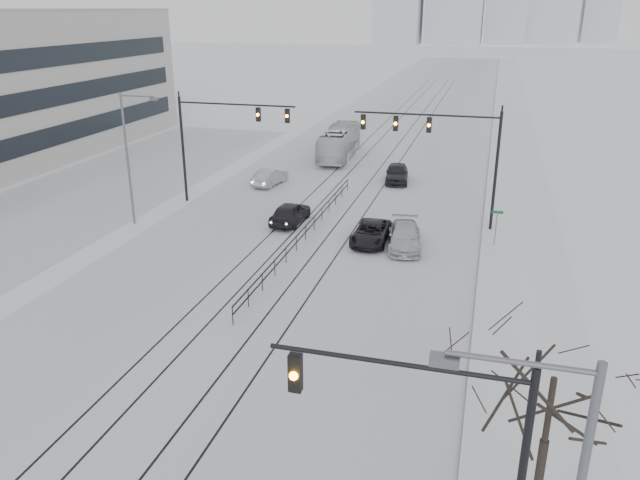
{
  "coord_description": "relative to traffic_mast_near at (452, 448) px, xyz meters",
  "views": [
    {
      "loc": [
        11.01,
        -6.25,
        14.17
      ],
      "look_at": [
        3.18,
        22.01,
        3.2
      ],
      "focal_mm": 35.0,
      "sensor_mm": 36.0,
      "label": 1
    }
  ],
  "objects": [
    {
      "name": "curb",
      "position": [
        0.26,
        54.0,
        -4.5
      ],
      "size": [
        0.1,
        260.0,
        0.12
      ],
      "primitive_type": "cube",
      "color": "gray",
      "rests_on": "ground"
    },
    {
      "name": "street_light_west",
      "position": [
        -22.99,
        24.0,
        0.65
      ],
      "size": [
        2.73,
        0.25,
        9.0
      ],
      "color": "#595B60",
      "rests_on": "ground"
    },
    {
      "name": "median_fence",
      "position": [
        -10.79,
        24.0,
        -4.04
      ],
      "size": [
        0.06,
        24.0,
        1.0
      ],
      "color": "black",
      "rests_on": "ground"
    },
    {
      "name": "parking_strip",
      "position": [
        -30.79,
        29.0,
        -4.55
      ],
      "size": [
        14.0,
        60.0,
        0.03
      ],
      "primitive_type": "cube",
      "color": "silver",
      "rests_on": "ground"
    },
    {
      "name": "sedan_nb_right",
      "position": [
        -4.42,
        24.36,
        -3.85
      ],
      "size": [
        2.75,
        5.19,
        1.43
      ],
      "primitive_type": "imported",
      "rotation": [
        0.0,
        0.0,
        0.15
      ],
      "color": "#B6B7BF",
      "rests_on": "ground"
    },
    {
      "name": "road",
      "position": [
        -10.79,
        54.0,
        -4.55
      ],
      "size": [
        22.0,
        260.0,
        0.02
      ],
      "primitive_type": "cube",
      "color": "silver",
      "rests_on": "ground"
    },
    {
      "name": "box_truck",
      "position": [
        -14.34,
        47.56,
        -3.04
      ],
      "size": [
        3.18,
        11.03,
        3.04
      ],
      "primitive_type": "imported",
      "rotation": [
        0.0,
        0.0,
        3.2
      ],
      "color": "silver",
      "rests_on": "ground"
    },
    {
      "name": "bare_tree",
      "position": [
        2.41,
        3.0,
        -0.07
      ],
      "size": [
        4.4,
        4.4,
        6.1
      ],
      "color": "black",
      "rests_on": "ground"
    },
    {
      "name": "tram_rails",
      "position": [
        -10.79,
        34.0,
        -4.54
      ],
      "size": [
        5.3,
        180.0,
        0.01
      ],
      "color": "black",
      "rests_on": "ground"
    },
    {
      "name": "sedan_nb_front",
      "position": [
        -6.63,
        24.7,
        -3.91
      ],
      "size": [
        2.19,
        4.69,
        1.3
      ],
      "primitive_type": "imported",
      "rotation": [
        0.0,
        0.0,
        0.01
      ],
      "color": "black",
      "rests_on": "ground"
    },
    {
      "name": "traffic_mast_ne",
      "position": [
        -2.64,
        29.0,
        1.2
      ],
      "size": [
        9.6,
        0.37,
        8.0
      ],
      "color": "black",
      "rests_on": "ground"
    },
    {
      "name": "sidewalk_east",
      "position": [
        2.71,
        54.0,
        -4.48
      ],
      "size": [
        5.0,
        260.0,
        0.16
      ],
      "primitive_type": "cube",
      "color": "silver",
      "rests_on": "ground"
    },
    {
      "name": "sedan_nb_far",
      "position": [
        -7.34,
        39.84,
        -3.77
      ],
      "size": [
        2.44,
        4.85,
        1.59
      ],
      "primitive_type": "imported",
      "rotation": [
        0.0,
        0.0,
        0.13
      ],
      "color": "black",
      "rests_on": "ground"
    },
    {
      "name": "traffic_mast_near",
      "position": [
        0.0,
        0.0,
        0.0
      ],
      "size": [
        6.1,
        0.37,
        7.0
      ],
      "color": "black",
      "rests_on": "ground"
    },
    {
      "name": "street_sign",
      "position": [
        1.01,
        26.0,
        -2.96
      ],
      "size": [
        0.7,
        0.06,
        2.4
      ],
      "color": "#595B60",
      "rests_on": "ground"
    },
    {
      "name": "sedan_sb_inner",
      "position": [
        -12.79,
        26.93,
        -3.8
      ],
      "size": [
        2.04,
        4.55,
        1.52
      ],
      "primitive_type": "imported",
      "rotation": [
        0.0,
        0.0,
        3.08
      ],
      "color": "black",
      "rests_on": "ground"
    },
    {
      "name": "sedan_sb_outer",
      "position": [
        -17.55,
        36.0,
        -3.88
      ],
      "size": [
        2.07,
        4.33,
        1.37
      ],
      "primitive_type": "imported",
      "rotation": [
        0.0,
        0.0,
        2.99
      ],
      "color": "#929498",
      "rests_on": "ground"
    },
    {
      "name": "traffic_mast_nw",
      "position": [
        -19.31,
        30.0,
        1.01
      ],
      "size": [
        9.1,
        0.37,
        8.0
      ],
      "color": "black",
      "rests_on": "ground"
    }
  ]
}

